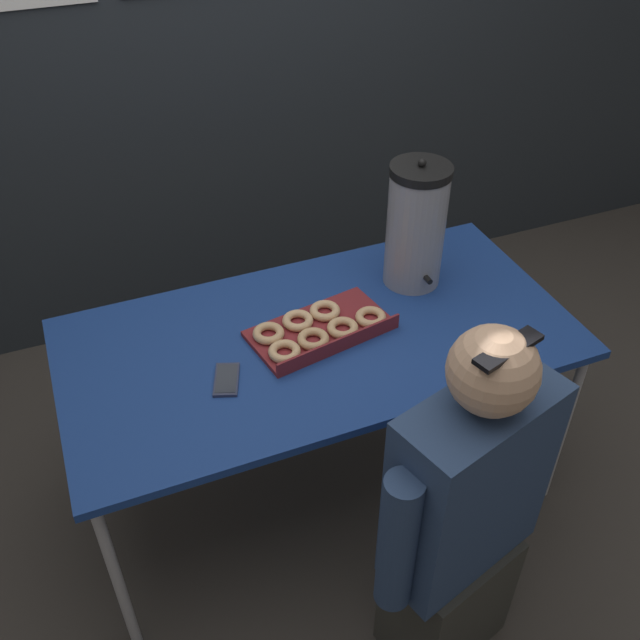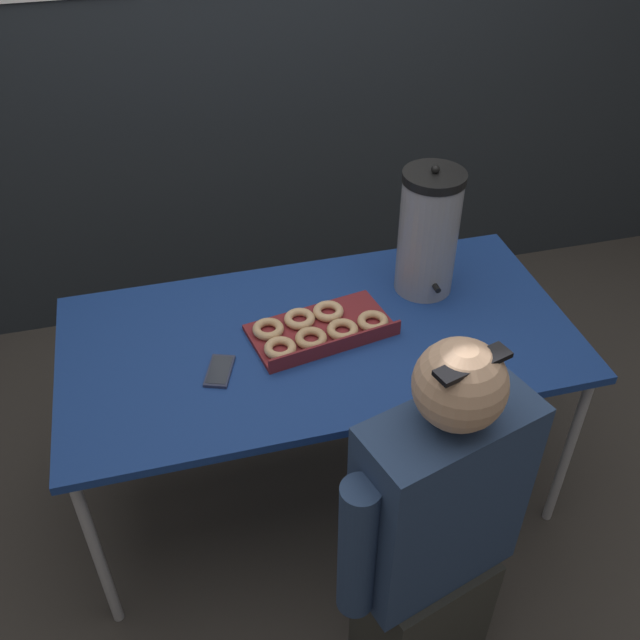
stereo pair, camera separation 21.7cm
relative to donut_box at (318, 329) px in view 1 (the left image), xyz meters
The scene contains 6 objects.
ground_plane 0.74m from the donut_box, 87.23° to the right, with size 12.00×12.00×0.00m, color #3D3833.
folding_table 0.06m from the donut_box, 87.23° to the right, with size 1.59×0.80×0.72m.
donut_box is the anchor object (origin of this frame).
coffee_urn 0.47m from the donut_box, 20.71° to the left, with size 0.20×0.22×0.45m.
cell_phone 0.34m from the donut_box, 163.61° to the right, with size 0.11×0.15×0.01m.
person_seated 0.71m from the donut_box, 79.28° to the right, with size 0.55×0.32×1.21m.
Camera 1 is at (-0.63, -1.57, 2.15)m, focal length 40.00 mm.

